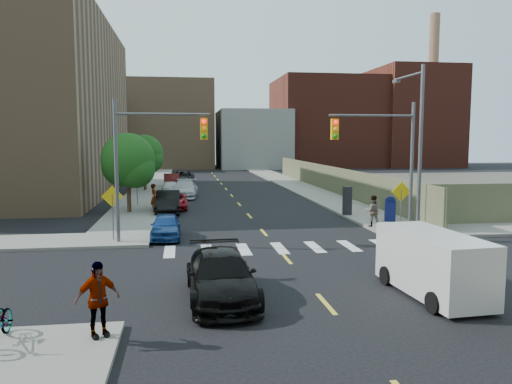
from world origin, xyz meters
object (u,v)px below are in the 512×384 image
object	(u,v)px
parked_car_silver	(185,189)
cargo_van	(430,262)
parked_car_blue	(166,226)
pedestrian_west	(154,198)
parked_car_maroon	(172,181)
parked_car_black	(168,202)
pedestrian_east	(373,211)
mailbox	(390,209)
payphone	(347,201)
parked_car_grey	(181,178)
black_sedan	(221,276)
parked_car_red	(173,201)
parked_car_white	(170,188)
pedestrian_sw	(97,299)

from	to	relation	value
parked_car_silver	cargo_van	size ratio (longest dim) A/B	1.10
parked_car_blue	pedestrian_west	size ratio (longest dim) A/B	1.93
parked_car_silver	parked_car_maroon	xyz separation A→B (m)	(-1.30, 8.60, -0.00)
parked_car_black	pedestrian_east	bearing A→B (deg)	-34.44
mailbox	pedestrian_east	world-z (taller)	pedestrian_east
parked_car_maroon	pedestrian_east	distance (m)	28.09
parked_car_blue	parked_car_silver	distance (m)	17.98
parked_car_silver	payphone	size ratio (longest dim) A/B	2.81
parked_car_blue	cargo_van	distance (m)	13.92
parked_car_grey	payphone	world-z (taller)	payphone
parked_car_silver	black_sedan	distance (m)	28.15
parked_car_black	parked_car_red	distance (m)	1.91
parked_car_silver	black_sedan	size ratio (longest dim) A/B	1.00
payphone	black_sedan	bearing A→B (deg)	-113.65
parked_car_red	cargo_van	xyz separation A→B (m)	(8.71, -21.66, 0.50)
parked_car_grey	mailbox	distance (m)	30.65
parked_car_white	pedestrian_sw	xyz separation A→B (m)	(-1.04, -32.59, 0.44)
parked_car_maroon	pedestrian_west	bearing A→B (deg)	-95.60
parked_car_grey	payphone	size ratio (longest dim) A/B	2.99
black_sedan	mailbox	bearing A→B (deg)	47.35
black_sedan	cargo_van	size ratio (longest dim) A/B	1.10
parked_car_grey	black_sedan	size ratio (longest dim) A/B	1.07
parked_car_blue	black_sedan	size ratio (longest dim) A/B	0.72
parked_car_grey	black_sedan	xyz separation A→B (m)	(1.31, -40.80, -0.02)
parked_car_grey	cargo_van	distance (m)	42.11
parked_car_grey	pedestrian_west	bearing A→B (deg)	-89.22
parked_car_maroon	pedestrian_east	world-z (taller)	pedestrian_east
parked_car_black	parked_car_grey	size ratio (longest dim) A/B	0.84
parked_car_blue	pedestrian_sw	world-z (taller)	pedestrian_sw
payphone	pedestrian_west	bearing A→B (deg)	173.74
payphone	pedestrian_east	distance (m)	4.45
parked_car_white	parked_car_maroon	bearing A→B (deg)	87.59
parked_car_grey	pedestrian_west	xyz separation A→B (m)	(-1.80, -22.02, 0.35)
cargo_van	mailbox	bearing A→B (deg)	68.06
pedestrian_sw	mailbox	bearing A→B (deg)	18.52
parked_car_black	parked_car_red	world-z (taller)	parked_car_black
parked_car_blue	cargo_van	xyz separation A→B (m)	(8.90, -10.69, 0.47)
parked_car_red	parked_car_white	bearing A→B (deg)	92.63
pedestrian_west	pedestrian_east	xyz separation A→B (m)	(12.60, -7.54, -0.08)
parked_car_white	cargo_van	world-z (taller)	cargo_van
parked_car_white	black_sedan	bearing A→B (deg)	-88.13
black_sedan	pedestrian_west	bearing A→B (deg)	97.92
parked_car_maroon	pedestrian_sw	world-z (taller)	pedestrian_sw
pedestrian_sw	pedestrian_west	bearing A→B (deg)	60.63
parked_car_grey	pedestrian_east	size ratio (longest dim) A/B	3.12
parked_car_red	parked_car_blue	bearing A→B (deg)	-91.13
cargo_van	pedestrian_sw	bearing A→B (deg)	-170.31
parked_car_blue	black_sedan	world-z (taller)	black_sedan
parked_car_maroon	parked_car_red	bearing A→B (deg)	-91.47
parked_car_grey	cargo_van	size ratio (longest dim) A/B	1.17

